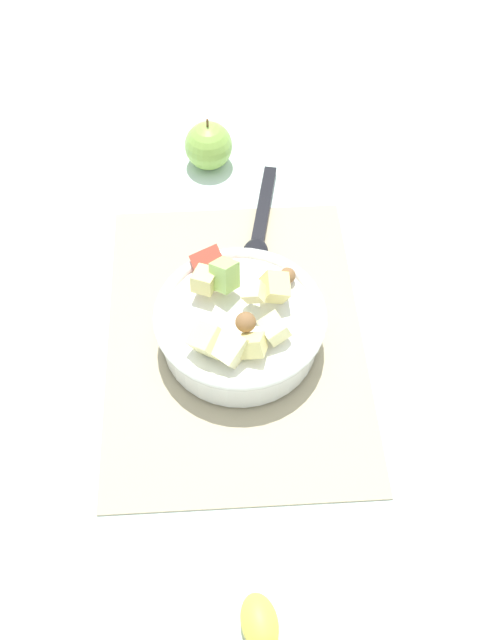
{
  "coord_description": "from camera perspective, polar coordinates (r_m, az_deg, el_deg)",
  "views": [
    {
      "loc": [
        0.48,
        -0.02,
        0.72
      ],
      "look_at": [
        0.01,
        0.01,
        0.05
      ],
      "focal_mm": 38.59,
      "sensor_mm": 36.0,
      "label": 1
    }
  ],
  "objects": [
    {
      "name": "ground_plane",
      "position": [
        0.87,
        -0.42,
        -1.47
      ],
      "size": [
        2.4,
        2.4,
        0.0
      ],
      "primitive_type": "plane",
      "color": "silver"
    },
    {
      "name": "placemat",
      "position": [
        0.87,
        -0.42,
        -1.36
      ],
      "size": [
        0.44,
        0.32,
        0.01
      ],
      "primitive_type": "cube",
      "color": "tan",
      "rests_on": "ground_plane"
    },
    {
      "name": "salad_bowl",
      "position": [
        0.83,
        -0.04,
        -0.27
      ],
      "size": [
        0.21,
        0.21,
        0.11
      ],
      "color": "white",
      "rests_on": "placemat"
    },
    {
      "name": "serving_spoon",
      "position": [
        0.96,
        1.57,
        7.19
      ],
      "size": [
        0.2,
        0.07,
        0.01
      ],
      "color": "black",
      "rests_on": "placemat"
    },
    {
      "name": "whole_apple",
      "position": [
        1.06,
        -2.63,
        14.24
      ],
      "size": [
        0.07,
        0.07,
        0.08
      ],
      "color": "#8CB74C",
      "rests_on": "ground_plane"
    }
  ]
}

